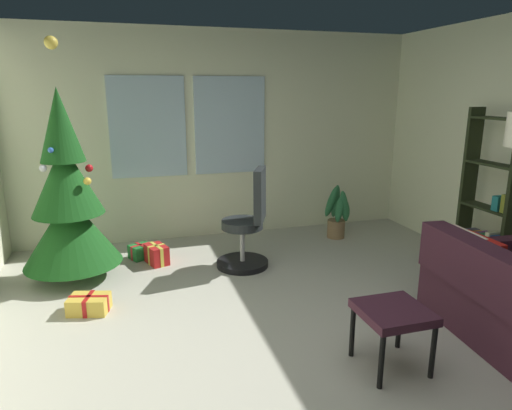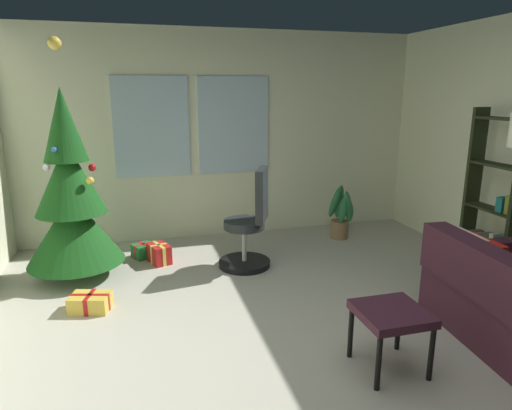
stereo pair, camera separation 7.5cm
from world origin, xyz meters
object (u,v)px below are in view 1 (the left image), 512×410
(gift_box_red, at_px, (157,254))
(potted_plant, at_px, (338,214))
(gift_box_gold, at_px, (89,304))
(office_chair, at_px, (248,229))
(footstool, at_px, (393,316))
(holiday_tree, at_px, (68,203))
(bookshelf, at_px, (490,204))
(gift_box_green, at_px, (141,251))

(gift_box_red, relative_size, potted_plant, 0.48)
(gift_box_gold, bearing_deg, office_chair, 21.06)
(footstool, relative_size, gift_box_gold, 1.18)
(holiday_tree, height_order, gift_box_gold, holiday_tree)
(footstool, xyz_separation_m, gift_box_gold, (-2.04, 1.42, -0.31))
(holiday_tree, height_order, office_chair, holiday_tree)
(bookshelf, relative_size, potted_plant, 2.50)
(bookshelf, bearing_deg, footstool, -147.65)
(footstool, height_order, potted_plant, potted_plant)
(gift_box_green, relative_size, gift_box_gold, 0.79)
(gift_box_green, distance_m, bookshelf, 3.74)
(gift_box_red, xyz_separation_m, gift_box_green, (-0.16, 0.22, -0.03))
(gift_box_red, height_order, office_chair, office_chair)
(holiday_tree, bearing_deg, gift_box_gold, -77.53)
(gift_box_gold, height_order, bookshelf, bookshelf)
(gift_box_red, relative_size, office_chair, 0.30)
(gift_box_red, xyz_separation_m, office_chair, (0.94, -0.36, 0.32))
(holiday_tree, relative_size, office_chair, 2.16)
(gift_box_green, relative_size, potted_plant, 0.44)
(gift_box_gold, relative_size, bookshelf, 0.22)
(gift_box_gold, distance_m, potted_plant, 3.23)
(gift_box_red, distance_m, gift_box_green, 0.27)
(gift_box_gold, bearing_deg, gift_box_red, 56.44)
(holiday_tree, height_order, gift_box_green, holiday_tree)
(holiday_tree, relative_size, gift_box_green, 7.83)
(gift_box_gold, height_order, potted_plant, potted_plant)
(footstool, bearing_deg, gift_box_gold, 145.15)
(potted_plant, bearing_deg, gift_box_gold, -156.92)
(bookshelf, height_order, potted_plant, bookshelf)
(bookshelf, bearing_deg, gift_box_gold, 176.21)
(footstool, xyz_separation_m, bookshelf, (1.83, 1.16, 0.37))
(bookshelf, xyz_separation_m, potted_plant, (-0.90, 1.52, -0.44))
(footstool, distance_m, gift_box_green, 3.05)
(footstool, height_order, gift_box_gold, footstool)
(gift_box_red, distance_m, office_chair, 1.06)
(holiday_tree, height_order, bookshelf, holiday_tree)
(footstool, relative_size, gift_box_red, 1.36)
(gift_box_red, distance_m, bookshelf, 3.51)
(holiday_tree, height_order, potted_plant, holiday_tree)
(footstool, bearing_deg, gift_box_red, 120.23)
(gift_box_red, height_order, gift_box_gold, gift_box_red)
(gift_box_green, xyz_separation_m, office_chair, (1.10, -0.58, 0.34))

